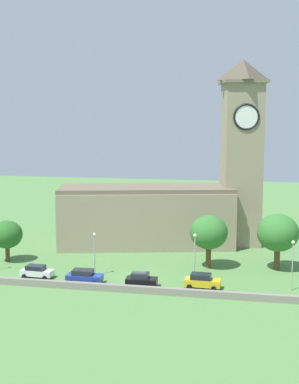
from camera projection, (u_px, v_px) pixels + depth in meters
The scene contains 13 objects.
ground_plane at pixel (158, 252), 85.65m from camera, with size 200.00×200.00×0.00m, color #517F42.
church at pixel (173, 198), 89.12m from camera, with size 35.50×16.83×31.23m.
quay_barrier at pixel (129, 289), 65.59m from camera, with size 49.37×0.70×0.90m, color gray.
car_white at pixel (37, 271), 71.67m from camera, with size 4.52×2.24×1.69m.
car_blue at pixel (84, 276), 69.19m from camera, with size 4.79×2.42×1.84m.
car_black at pixel (141, 280), 67.65m from camera, with size 4.13×2.34×1.88m.
car_yellow at pixel (202, 281), 67.05m from camera, with size 4.65×2.36×1.93m.
streetlamp_west_mid at pixel (95, 247), 72.10m from camera, with size 0.44×0.44×6.04m.
streetlamp_central at pixel (195, 250), 68.56m from camera, with size 0.44×0.44×6.72m.
streetlamp_east_mid at pixel (293, 257), 65.78m from camera, with size 0.44×0.44×6.48m.
tree_churchyard at pixel (209, 233), 75.64m from camera, with size 5.49×5.49×7.79m.
tree_riverside_west at pixel (7, 235), 79.27m from camera, with size 4.69×4.69×6.30m.
tree_by_tower at pixel (278, 233), 74.65m from camera, with size 5.96×5.96×8.15m.
Camera 1 is at (14.85, -67.10, 21.72)m, focal length 48.98 mm.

